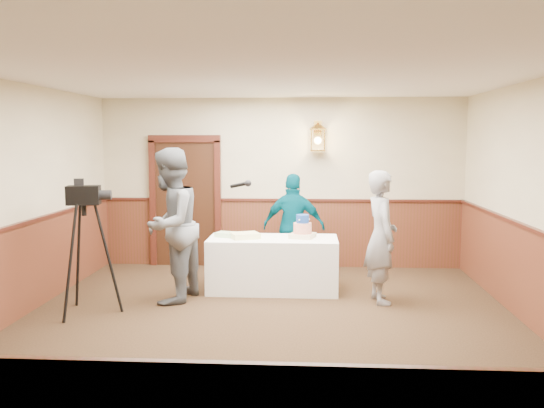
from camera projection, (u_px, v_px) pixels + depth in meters
The scene contains 10 objects.
ground at pixel (265, 336), 6.24m from camera, with size 7.00×7.00×0.00m, color black.
room_shell at pixel (263, 193), 6.52m from camera, with size 6.02×7.02×2.81m.
display_table at pixel (273, 264), 8.08m from camera, with size 1.80×0.80×0.75m, color white.
tiered_cake at pixel (303, 229), 8.04m from camera, with size 0.40×0.40×0.33m.
sheet_cake_yellow at pixel (245, 236), 8.00m from camera, with size 0.37×0.29×0.08m, color #FFFA98.
sheet_cake_green at pixel (226, 234), 8.14m from camera, with size 0.27×0.22×0.06m, color #B9E6A2.
interviewer at pixel (170, 225), 7.48m from camera, with size 1.58×1.12×2.01m.
baker at pixel (381, 237), 7.46m from camera, with size 0.63×0.41×1.73m, color gray.
assistant_p at pixel (294, 227), 8.71m from camera, with size 0.94×0.39×1.61m, color #004354.
tv_camera_rig at pixel (86, 257), 6.98m from camera, with size 0.62×0.57×1.57m.
Camera 1 is at (0.46, -6.02, 2.13)m, focal length 38.00 mm.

